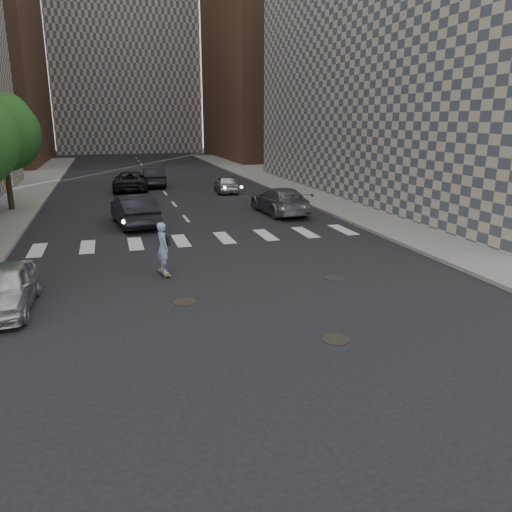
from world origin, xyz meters
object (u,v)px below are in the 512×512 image
Objects in this scene: traffic_car_c at (131,181)px; silver_sedan at (4,288)px; traffic_car_a at (134,210)px; traffic_car_d at (226,184)px; tree_c at (3,130)px; traffic_car_b at (280,201)px; skateboarder at (163,248)px; traffic_car_e at (154,177)px.

silver_sedan is at bearing 83.16° from traffic_car_c.
traffic_car_d is at bearing -132.73° from traffic_car_a.
tree_c is 1.27× the size of traffic_car_b.
traffic_car_d is (7.19, 10.21, -0.16)m from traffic_car_a.
traffic_car_a is 1.29× the size of traffic_car_d.
traffic_car_e is (1.88, 23.98, -0.21)m from skateboarder.
traffic_car_a is (4.21, 11.00, 0.15)m from silver_sedan.
silver_sedan is 26.88m from traffic_car_e.
traffic_car_d is (6.73, -2.79, -0.09)m from traffic_car_c.
silver_sedan is 0.79× the size of traffic_car_a.
skateboarder is 8.94m from traffic_car_a.
traffic_car_b is (12.41, 12.00, 0.09)m from silver_sedan.
traffic_car_a is at bearing 83.00° from traffic_car_e.
traffic_car_c is (7.13, 6.86, -3.91)m from tree_c.
silver_sedan is 0.82× the size of traffic_car_e.
traffic_car_b reaches higher than traffic_car_c.
traffic_car_b reaches higher than traffic_car_d.
traffic_car_b is 0.97× the size of traffic_car_c.
traffic_car_d is 6.83m from traffic_car_e.
skateboarder reaches higher than traffic_car_e.
silver_sedan is 1.02× the size of traffic_car_d.
traffic_car_d is at bearing 60.15° from skateboarder.
skateboarder is at bearing 94.29° from traffic_car_c.
skateboarder is 5.16m from silver_sedan.
traffic_car_c is 1.40× the size of traffic_car_d.
traffic_car_e is at bearing -106.57° from traffic_car_a.
traffic_car_b is at bearing 126.99° from traffic_car_c.
tree_c is at bearing 21.98° from traffic_car_d.
tree_c reaches higher than traffic_car_d.
traffic_car_e is at bearing -128.88° from traffic_car_c.
traffic_car_d is (13.86, 4.07, -4.00)m from tree_c.
traffic_car_e is (2.39, 15.06, -0.03)m from traffic_car_a.
skateboarder is 0.49× the size of silver_sedan.
silver_sedan reaches higher than traffic_car_d.
traffic_car_c is at bearing 80.21° from silver_sedan.
skateboarder is at bearing 85.67° from traffic_car_a.
skateboarder is 0.35× the size of traffic_car_c.
traffic_car_a reaches higher than traffic_car_d.
traffic_car_b is at bearing 101.86° from traffic_car_d.
traffic_car_d is (6.69, 19.13, -0.34)m from skateboarder.
traffic_car_d is at bearing -86.85° from traffic_car_b.
silver_sedan is 11.78m from traffic_car_a.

